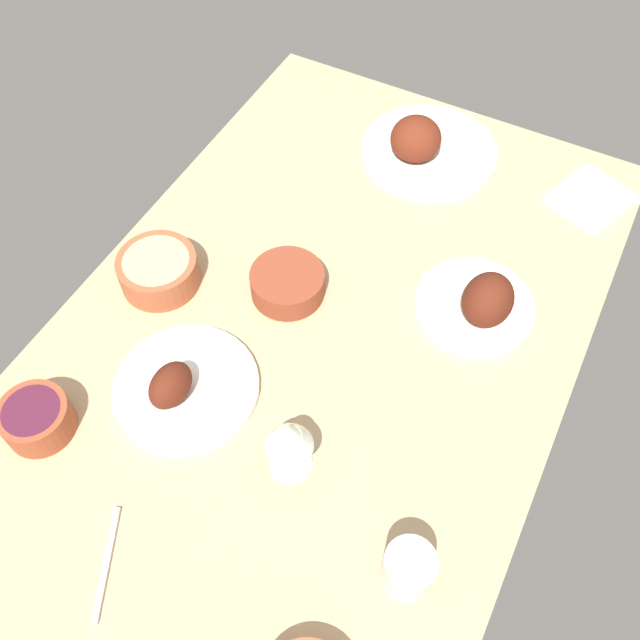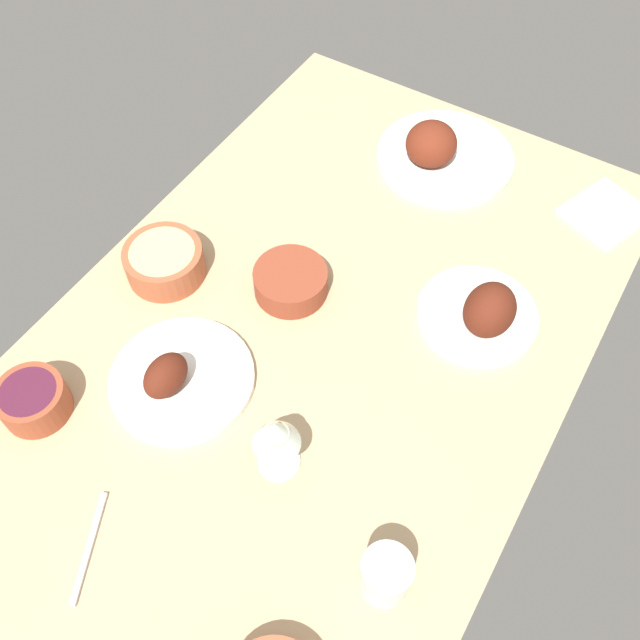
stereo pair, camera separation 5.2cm
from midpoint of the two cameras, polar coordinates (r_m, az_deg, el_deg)
dining_table at (r=130.69cm, az=-1.15°, el=-1.03°), size 140.00×90.00×4.00cm
plate_far_side at (r=158.07cm, az=7.44°, el=13.82°), size 29.91×29.91×10.59cm
plate_near_viewer at (r=122.93cm, az=-12.36°, el=-5.38°), size 25.25×25.25×8.33cm
plate_center_main at (r=130.23cm, az=11.87°, el=1.34°), size 22.37×22.37×11.20cm
bowl_potatoes at (r=136.52cm, az=-14.07°, el=3.93°), size 15.08×15.08×6.36cm
bowl_onions at (r=125.74cm, az=-23.18°, el=-7.38°), size 11.56×11.56×6.16cm
bowl_cream at (r=131.57cm, az=-3.80°, el=3.02°), size 13.99×13.99×5.32cm
wine_glass at (r=107.16cm, az=-3.97°, el=-9.63°), size 7.60×7.60×14.00cm
water_tumbler at (r=106.95cm, az=5.72°, el=-19.54°), size 7.60×7.60×7.99cm
folded_napkin at (r=158.35cm, az=20.27°, el=9.22°), size 19.14×18.23×1.20cm
fork_loose at (r=115.64cm, az=-18.27°, el=-18.33°), size 15.65×8.18×0.80cm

